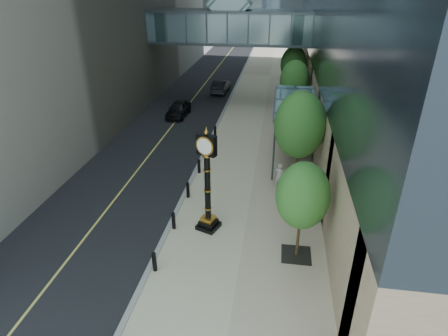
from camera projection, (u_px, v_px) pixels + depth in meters
The scene contains 12 objects.
ground at pixel (210, 294), 15.61m from camera, with size 320.00×320.00×0.00m, color gray.
road at pixel (213, 74), 51.83m from camera, with size 8.00×180.00×0.02m, color black.
sidewalk at pixel (271, 76), 50.76m from camera, with size 8.00×180.00×0.06m, color #C0B694.
curb at pixel (241, 75), 51.29m from camera, with size 0.25×180.00×0.07m, color gray.
skywalk at pixel (230, 25), 37.23m from camera, with size 17.00×4.20×5.80m.
entrance_canopy at pixel (296, 103), 25.61m from camera, with size 3.00×8.00×4.38m.
bollard_row at pixel (194, 178), 23.68m from camera, with size 0.20×16.20×0.90m.
street_trees at pixel (296, 99), 27.94m from camera, with size 2.99×28.54×6.14m.
street_clock at pixel (208, 188), 18.64m from camera, with size 1.33×1.33×5.47m.
pedestrian at pixel (279, 176), 22.99m from camera, with size 0.64×0.42×1.75m, color #ABA69D.
car_near at pixel (178, 109), 35.57m from camera, with size 1.66×4.12×1.40m, color black.
car_far at pixel (221, 86), 43.00m from camera, with size 1.57×4.49×1.48m, color black.
Camera 1 is at (2.27, -11.33, 11.76)m, focal length 30.00 mm.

